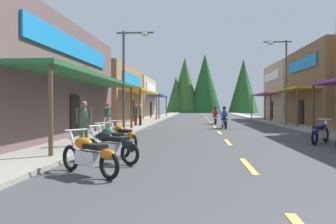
# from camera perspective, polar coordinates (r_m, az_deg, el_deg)

# --- Properties ---
(ground) EXTENTS (10.10, 89.63, 0.10)m
(ground) POSITION_cam_1_polar(r_m,az_deg,el_deg) (31.66, 7.41, -1.93)
(ground) COLOR #424244
(sidewalk_left) EXTENTS (2.20, 89.63, 0.12)m
(sidewalk_left) POSITION_cam_1_polar(r_m,az_deg,el_deg) (31.98, -3.67, -1.69)
(sidewalk_left) COLOR gray
(sidewalk_left) RESTS_ON ground
(sidewalk_right) EXTENTS (2.20, 89.63, 0.12)m
(sidewalk_right) POSITION_cam_1_polar(r_m,az_deg,el_deg) (32.50, 18.32, -1.70)
(sidewalk_right) COLOR #9E9991
(sidewalk_right) RESTS_ON ground
(centerline_dashes) EXTENTS (0.16, 66.38, 0.01)m
(centerline_dashes) POSITION_cam_1_polar(r_m,az_deg,el_deg) (35.10, 7.17, -1.54)
(centerline_dashes) COLOR #E0C64C
(centerline_dashes) RESTS_ON ground
(storefront_left_middle) EXTENTS (8.19, 11.85, 5.12)m
(storefront_left_middle) POSITION_cam_1_polar(r_m,az_deg,el_deg) (31.22, -11.91, 2.82)
(storefront_left_middle) COLOR olive
(storefront_left_middle) RESTS_ON ground
(storefront_left_far) EXTENTS (9.12, 10.73, 5.11)m
(storefront_left_far) POSITION_cam_1_polar(r_m,az_deg,el_deg) (43.21, -7.78, 2.33)
(storefront_left_far) COLOR tan
(storefront_left_far) RESTS_ON ground
(storefront_right_far) EXTENTS (10.34, 9.43, 6.37)m
(storefront_right_far) POSITION_cam_1_polar(r_m,az_deg,el_deg) (40.78, 23.36, 3.21)
(storefront_right_far) COLOR tan
(storefront_right_far) RESTS_ON ground
(streetlamp_left) EXTENTS (2.11, 0.30, 5.79)m
(streetlamp_left) POSITION_cam_1_polar(r_m,az_deg,el_deg) (18.78, -6.67, 7.82)
(streetlamp_left) COLOR #474C51
(streetlamp_left) RESTS_ON ground
(streetlamp_right) EXTENTS (2.11, 0.30, 6.60)m
(streetlamp_right) POSITION_cam_1_polar(r_m,az_deg,el_deg) (26.84, 19.09, 6.70)
(streetlamp_right) COLOR #474C51
(streetlamp_right) RESTS_ON ground
(motorcycle_parked_right_3) EXTENTS (1.35, 1.78, 1.04)m
(motorcycle_parked_right_3) POSITION_cam_1_polar(r_m,az_deg,el_deg) (15.28, 24.82, -3.19)
(motorcycle_parked_right_3) COLOR black
(motorcycle_parked_right_3) RESTS_ON ground
(motorcycle_parked_left_0) EXTENTS (1.78, 1.36, 1.04)m
(motorcycle_parked_left_0) POSITION_cam_1_polar(r_m,az_deg,el_deg) (7.83, -13.44, -7.09)
(motorcycle_parked_left_0) COLOR black
(motorcycle_parked_left_0) RESTS_ON ground
(motorcycle_parked_left_1) EXTENTS (1.90, 1.16, 1.04)m
(motorcycle_parked_left_1) POSITION_cam_1_polar(r_m,az_deg,el_deg) (9.41, -9.90, -5.70)
(motorcycle_parked_left_1) COLOR black
(motorcycle_parked_left_1) RESTS_ON ground
(motorcycle_parked_left_2) EXTENTS (1.63, 1.53, 1.04)m
(motorcycle_parked_left_2) POSITION_cam_1_polar(r_m,az_deg,el_deg) (10.81, -9.81, -4.82)
(motorcycle_parked_left_2) COLOR black
(motorcycle_parked_left_2) RESTS_ON ground
(motorcycle_parked_left_3) EXTENTS (1.52, 1.65, 1.04)m
(motorcycle_parked_left_3) POSITION_cam_1_polar(r_m,az_deg,el_deg) (12.33, -7.99, -4.09)
(motorcycle_parked_left_3) COLOR black
(motorcycle_parked_left_3) RESTS_ON ground
(rider_cruising_lead) EXTENTS (0.60, 2.14, 1.57)m
(rider_cruising_lead) POSITION_cam_1_polar(r_m,az_deg,el_deg) (23.53, 9.68, -1.24)
(rider_cruising_lead) COLOR black
(rider_cruising_lead) RESTS_ON ground
(rider_cruising_trailing) EXTENTS (0.60, 2.14, 1.57)m
(rider_cruising_trailing) POSITION_cam_1_polar(r_m,az_deg,el_deg) (29.24, 8.19, -0.79)
(rider_cruising_trailing) COLOR black
(rider_cruising_trailing) RESTS_ON ground
(pedestrian_by_shop) EXTENTS (0.54, 0.37, 1.78)m
(pedestrian_by_shop) POSITION_cam_1_polar(r_m,az_deg,el_deg) (12.68, -14.35, -1.47)
(pedestrian_by_shop) COLOR #3F593F
(pedestrian_by_shop) RESTS_ON ground
(pedestrian_browsing) EXTENTS (0.33, 0.56, 1.71)m
(pedestrian_browsing) POSITION_cam_1_polar(r_m,az_deg,el_deg) (25.04, -4.76, -0.32)
(pedestrian_browsing) COLOR black
(pedestrian_browsing) RESTS_ON ground
(pedestrian_waiting) EXTENTS (0.42, 0.49, 1.77)m
(pedestrian_waiting) POSITION_cam_1_polar(r_m,az_deg,el_deg) (25.28, -5.61, -0.22)
(pedestrian_waiting) COLOR maroon
(pedestrian_waiting) RESTS_ON ground
(pedestrian_strolling) EXTENTS (0.41, 0.49, 1.73)m
(pedestrian_strolling) POSITION_cam_1_polar(r_m,az_deg,el_deg) (19.95, -10.36, -0.64)
(pedestrian_strolling) COLOR #726659
(pedestrian_strolling) RESTS_ON ground
(treeline_backdrop) EXTENTS (21.39, 11.04, 13.95)m
(treeline_backdrop) POSITION_cam_1_polar(r_m,az_deg,el_deg) (78.01, 7.69, 4.38)
(treeline_backdrop) COLOR #2F5223
(treeline_backdrop) RESTS_ON ground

